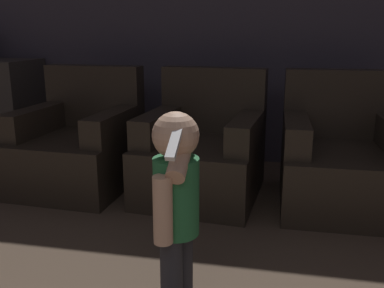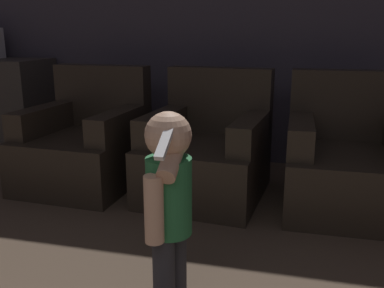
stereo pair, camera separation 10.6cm
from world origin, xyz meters
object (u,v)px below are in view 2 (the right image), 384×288
(person_toddler, at_px, (168,197))
(armchair_right, at_px, (348,162))
(armchair_middle, at_px, (208,153))
(armchair_left, at_px, (86,144))

(person_toddler, bearing_deg, armchair_right, 160.96)
(armchair_middle, relative_size, person_toddler, 1.11)
(armchair_right, xyz_separation_m, person_toddler, (-0.84, -1.36, 0.20))
(armchair_left, distance_m, armchair_right, 1.94)
(armchair_left, distance_m, armchair_middle, 0.97)
(armchair_left, relative_size, armchair_middle, 0.97)
(person_toddler, bearing_deg, armchair_left, -128.50)
(armchair_middle, height_order, person_toddler, armchair_middle)
(armchair_left, xyz_separation_m, armchair_right, (1.94, 0.00, 0.00))
(armchair_middle, distance_m, person_toddler, 1.38)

